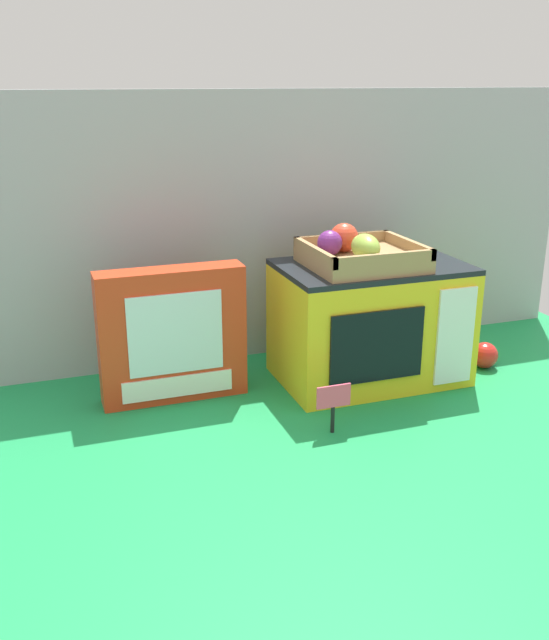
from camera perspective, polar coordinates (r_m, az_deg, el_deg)
ground_plane at (r=1.64m, az=2.50°, el=-5.04°), size 1.70×1.70×0.00m
display_back_panel at (r=1.75m, az=-0.15°, el=7.43°), size 1.61×0.03×0.64m
toy_microwave at (r=1.63m, az=7.62°, el=-0.17°), size 0.41×0.26×0.27m
food_groups_crate at (r=1.56m, az=6.67°, el=5.23°), size 0.23×0.22×0.09m
cookie_set_box at (r=1.53m, az=-8.11°, el=-1.20°), size 0.31×0.07×0.29m
price_sign at (r=1.40m, az=4.70°, el=-6.46°), size 0.07×0.01×0.10m
loose_toy_apple at (r=1.78m, az=16.35°, el=-2.69°), size 0.06×0.06×0.06m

